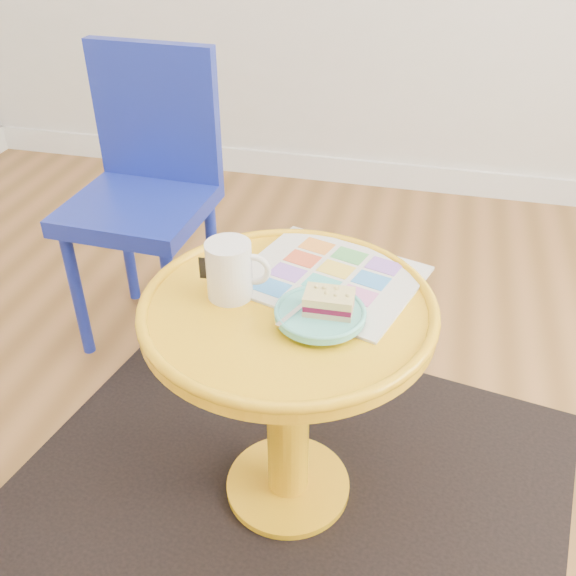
% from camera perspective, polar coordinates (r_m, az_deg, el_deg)
% --- Properties ---
extents(floor, '(4.00, 4.00, 0.00)m').
position_cam_1_polar(floor, '(1.57, -1.89, -22.35)').
color(floor, brown).
rests_on(floor, ground).
extents(room_walls, '(4.00, 4.00, 4.00)m').
position_cam_1_polar(room_walls, '(2.54, -17.87, 2.90)').
color(room_walls, silver).
rests_on(room_walls, ground).
extents(rug, '(1.47, 1.31, 0.01)m').
position_cam_1_polar(rug, '(1.67, 0.00, -17.33)').
color(rug, black).
rests_on(rug, ground).
extents(side_table, '(0.59, 0.59, 0.56)m').
position_cam_1_polar(side_table, '(1.38, 0.00, -6.86)').
color(side_table, gold).
rests_on(side_table, ground).
extents(chair, '(0.40, 0.41, 0.88)m').
position_cam_1_polar(chair, '(1.97, -12.45, 9.27)').
color(chair, navy).
rests_on(chair, ground).
extents(newspaper, '(0.43, 0.39, 0.01)m').
position_cam_1_polar(newspaper, '(1.36, 3.66, 0.93)').
color(newspaper, silver).
rests_on(newspaper, side_table).
extents(mug, '(0.13, 0.09, 0.12)m').
position_cam_1_polar(mug, '(1.27, -5.14, 1.73)').
color(mug, white).
rests_on(mug, side_table).
extents(plate, '(0.17, 0.17, 0.02)m').
position_cam_1_polar(plate, '(1.22, 2.87, -2.34)').
color(plate, '#5CC2B4').
rests_on(plate, newspaper).
extents(cake_slice, '(0.09, 0.06, 0.04)m').
position_cam_1_polar(cake_slice, '(1.21, 3.66, -1.24)').
color(cake_slice, '#D3BC8C').
rests_on(cake_slice, plate).
extents(fork, '(0.07, 0.14, 0.00)m').
position_cam_1_polar(fork, '(1.23, 1.22, -1.64)').
color(fork, silver).
rests_on(fork, plate).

